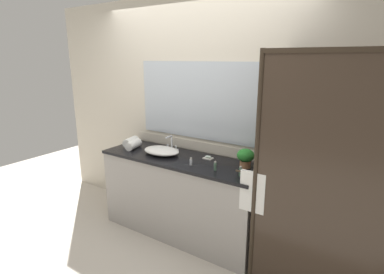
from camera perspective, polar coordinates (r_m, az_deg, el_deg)
ground_plane at (r=3.60m, az=-2.09°, el=-17.65°), size 8.00×8.00×0.00m
wall_back_with_mirror at (r=3.38m, az=1.09°, el=4.12°), size 4.40×0.06×2.60m
vanity_cabinet at (r=3.39m, az=-2.07°, el=-11.13°), size 1.80×0.58×0.90m
shower_enclosure at (r=2.50m, az=19.65°, el=-7.46°), size 1.20×0.59×2.00m
sink_basin at (r=3.33m, az=-5.80°, el=-2.61°), size 0.43×0.30×0.08m
faucet at (r=3.46m, az=-3.95°, el=-1.58°), size 0.17×0.13×0.18m
potted_plant at (r=2.94m, az=10.14°, el=-3.73°), size 0.17×0.17×0.19m
soap_dish at (r=3.17m, az=3.10°, el=-3.94°), size 0.10×0.07×0.04m
amenity_bottle_body_wash at (r=2.97m, az=-0.19°, el=-4.72°), size 0.03×0.03×0.08m
amenity_bottle_conditioner at (r=2.74m, az=9.21°, el=-6.48°), size 0.03×0.03×0.09m
amenity_bottle_lotion at (r=2.85m, az=4.43°, el=-5.52°), size 0.03×0.03×0.09m
rolled_towel_near_edge at (r=3.70m, az=-11.53°, el=-0.88°), size 0.15×0.23×0.10m
rolled_towel_middle at (r=3.57m, az=-11.05°, el=-1.43°), size 0.15×0.24×0.10m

